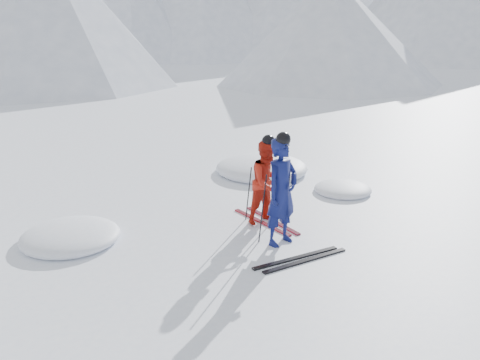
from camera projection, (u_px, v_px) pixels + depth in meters
name	position (u px, v px, depth m)	size (l,w,h in m)	color
ground	(345.00, 229.00, 9.84)	(160.00, 160.00, 0.00)	white
skier_blue	(282.00, 192.00, 8.96)	(0.71, 0.47, 1.95)	#0D1450
skier_red	(268.00, 182.00, 9.94)	(0.82, 0.64, 1.68)	#B51D0E
pole_blue_left	(263.00, 209.00, 9.08)	(0.02, 0.02, 1.30)	black
pole_blue_right	(287.00, 203.00, 9.37)	(0.02, 0.02, 1.30)	black
pole_red_left	(248.00, 194.00, 10.13)	(0.02, 0.02, 1.12)	black
pole_red_right	(278.00, 191.00, 10.27)	(0.02, 0.02, 1.12)	black
ski_worn_left	(262.00, 222.00, 10.15)	(0.09, 1.70, 0.03)	black
ski_worn_right	(272.00, 220.00, 10.23)	(0.09, 1.70, 0.03)	black
ski_loose_a	(296.00, 258.00, 8.63)	(0.09, 1.70, 0.03)	black
ski_loose_b	(306.00, 261.00, 8.53)	(0.09, 1.70, 0.03)	black
snow_lumps	(232.00, 188.00, 12.24)	(7.74, 4.72, 0.53)	white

